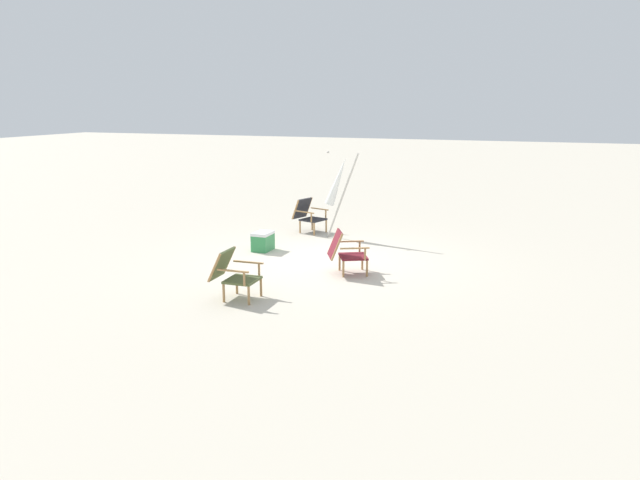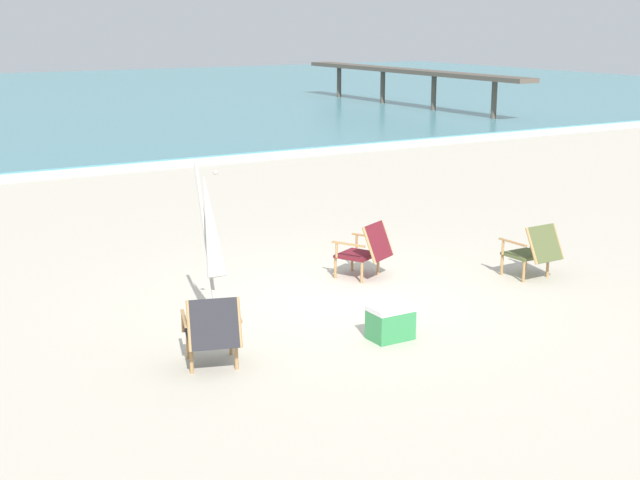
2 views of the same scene
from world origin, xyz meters
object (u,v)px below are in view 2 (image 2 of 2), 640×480
at_px(beach_chair_far_center, 366,249).
at_px(umbrella_furled_white, 210,227).
at_px(beach_chair_back_right, 534,250).
at_px(cooler_box, 390,322).
at_px(beach_chair_front_left, 213,330).

bearing_deg(beach_chair_far_center, umbrella_furled_white, -158.78).
xyz_separation_m(beach_chair_back_right, cooler_box, (-3.13, -0.97, -0.23)).
relative_size(beach_chair_front_left, beach_chair_back_right, 1.06).
bearing_deg(beach_chair_front_left, cooler_box, -5.43).
xyz_separation_m(beach_chair_far_center, umbrella_furled_white, (-2.85, -1.11, 0.87)).
relative_size(beach_chair_far_center, beach_chair_back_right, 1.11).
height_order(beach_chair_far_center, cooler_box, beach_chair_far_center).
bearing_deg(umbrella_furled_white, beach_chair_front_left, -113.95).
distance_m(beach_chair_back_right, umbrella_furled_white, 4.94).
relative_size(beach_chair_front_left, umbrella_furled_white, 0.42).
distance_m(beach_chair_far_center, beach_chair_back_right, 2.35).
bearing_deg(cooler_box, beach_chair_back_right, 17.15).
height_order(beach_chair_back_right, cooler_box, beach_chair_back_right).
bearing_deg(beach_chair_far_center, beach_chair_front_left, -148.45).
relative_size(beach_chair_far_center, umbrella_furled_white, 0.44).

